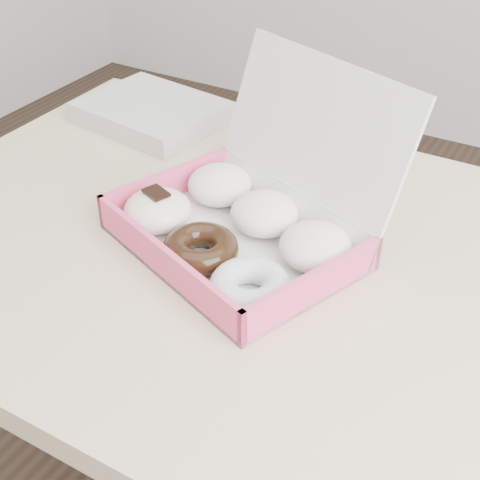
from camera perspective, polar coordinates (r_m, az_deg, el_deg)
The scene contains 3 objects.
table at distance 1.01m, azimuth 2.21°, elevation -4.43°, with size 1.20×0.80×0.75m.
donut_box at distance 0.96m, azimuth 0.24°, elevation 1.79°, with size 0.42×0.41×0.24m.
newspapers at distance 1.33m, azimuth -7.54°, elevation 10.74°, with size 0.25×0.20×0.04m, color silver.
Camera 1 is at (0.35, -0.69, 1.32)m, focal length 50.00 mm.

